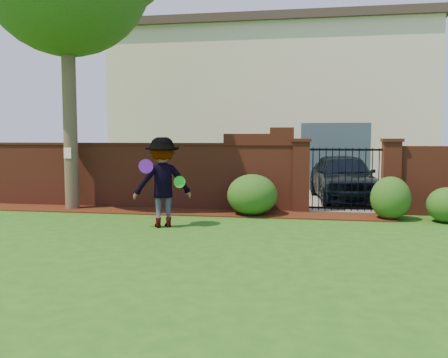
% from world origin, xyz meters
% --- Properties ---
extents(ground, '(80.00, 80.00, 0.01)m').
position_xyz_m(ground, '(0.00, 0.00, -0.01)').
color(ground, '#245515').
rests_on(ground, ground).
extents(mulch_bed, '(11.10, 1.08, 0.03)m').
position_xyz_m(mulch_bed, '(-0.95, 3.34, 0.01)').
color(mulch_bed, '#341409').
rests_on(mulch_bed, ground).
extents(brick_wall, '(8.70, 0.31, 2.16)m').
position_xyz_m(brick_wall, '(-2.01, 4.00, 0.93)').
color(brick_wall, maroon).
rests_on(brick_wall, ground).
extents(pillar_left, '(0.50, 0.50, 1.88)m').
position_xyz_m(pillar_left, '(2.40, 4.00, 0.96)').
color(pillar_left, maroon).
rests_on(pillar_left, ground).
extents(pillar_right, '(0.50, 0.50, 1.88)m').
position_xyz_m(pillar_right, '(4.60, 4.00, 0.96)').
color(pillar_right, maroon).
rests_on(pillar_right, ground).
extents(iron_gate, '(1.78, 0.03, 1.60)m').
position_xyz_m(iron_gate, '(3.50, 4.00, 0.85)').
color(iron_gate, black).
rests_on(iron_gate, ground).
extents(driveway, '(3.20, 8.00, 0.01)m').
position_xyz_m(driveway, '(3.50, 8.00, 0.01)').
color(driveway, slate).
rests_on(driveway, ground).
extents(house, '(12.40, 6.40, 6.30)m').
position_xyz_m(house, '(1.00, 12.00, 3.16)').
color(house, '#F4EACC').
rests_on(house, ground).
extents(car, '(2.14, 4.35, 1.43)m').
position_xyz_m(car, '(3.65, 6.22, 0.71)').
color(car, black).
rests_on(car, ground).
extents(paper_notice, '(0.20, 0.01, 0.28)m').
position_xyz_m(paper_notice, '(-3.60, 3.21, 1.50)').
color(paper_notice, white).
rests_on(paper_notice, tree).
extents(shrub_left, '(1.24, 1.24, 1.01)m').
position_xyz_m(shrub_left, '(1.23, 3.22, 0.51)').
color(shrub_left, '#174B16').
rests_on(shrub_left, ground).
extents(shrub_middle, '(0.92, 0.92, 1.01)m').
position_xyz_m(shrub_middle, '(4.47, 3.16, 0.50)').
color(shrub_middle, '#174B16').
rests_on(shrub_middle, ground).
extents(shrub_right, '(0.89, 0.89, 0.80)m').
position_xyz_m(shrub_right, '(5.67, 2.98, 0.40)').
color(shrub_right, '#174B16').
rests_on(shrub_right, ground).
extents(man, '(1.42, 1.17, 1.92)m').
position_xyz_m(man, '(-0.47, 1.37, 0.96)').
color(man, gray).
rests_on(man, ground).
extents(frisbee_purple, '(0.30, 0.25, 0.30)m').
position_xyz_m(frisbee_purple, '(-0.72, 1.03, 1.32)').
color(frisbee_purple, purple).
rests_on(frisbee_purple, man).
extents(frisbee_green, '(0.26, 0.07, 0.25)m').
position_xyz_m(frisbee_green, '(-0.09, 1.33, 0.98)').
color(frisbee_green, green).
rests_on(frisbee_green, man).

